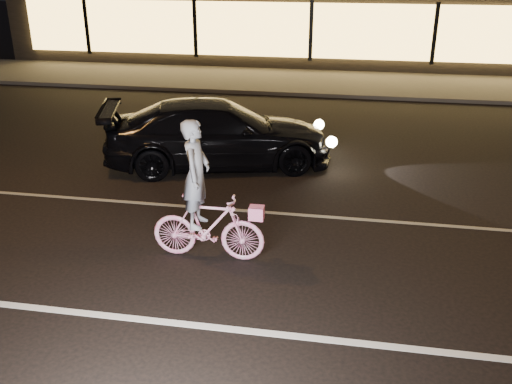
# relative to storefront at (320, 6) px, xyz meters

# --- Properties ---
(ground) EXTENTS (90.00, 90.00, 0.00)m
(ground) POSITION_rel_storefront_xyz_m (0.00, -18.97, -2.15)
(ground) COLOR black
(ground) RESTS_ON ground
(lane_stripe_near) EXTENTS (60.00, 0.12, 0.01)m
(lane_stripe_near) POSITION_rel_storefront_xyz_m (0.00, -20.47, -2.14)
(lane_stripe_near) COLOR silver
(lane_stripe_near) RESTS_ON ground
(lane_stripe_far) EXTENTS (60.00, 0.10, 0.01)m
(lane_stripe_far) POSITION_rel_storefront_xyz_m (0.00, -16.97, -2.14)
(lane_stripe_far) COLOR gray
(lane_stripe_far) RESTS_ON ground
(sidewalk) EXTENTS (30.00, 4.00, 0.12)m
(sidewalk) POSITION_rel_storefront_xyz_m (0.00, -5.97, -2.09)
(sidewalk) COLOR #383533
(sidewalk) RESTS_ON ground
(storefront) EXTENTS (25.40, 8.42, 4.20)m
(storefront) POSITION_rel_storefront_xyz_m (0.00, 0.00, 0.00)
(storefront) COLOR black
(storefront) RESTS_ON ground
(cyclist) EXTENTS (1.74, 0.60, 2.19)m
(cyclist) POSITION_rel_storefront_xyz_m (-0.30, -18.74, -1.37)
(cyclist) COLOR #FF449B
(cyclist) RESTS_ON ground
(sedan) EXTENTS (5.28, 3.27, 1.43)m
(sedan) POSITION_rel_storefront_xyz_m (-1.06, -14.65, -1.43)
(sedan) COLOR black
(sedan) RESTS_ON ground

